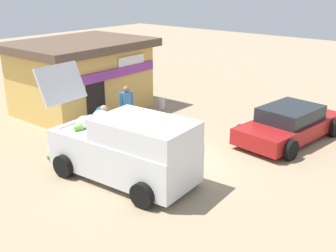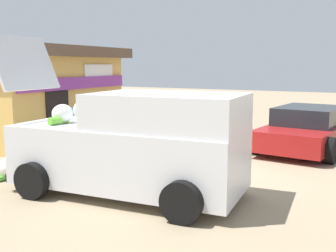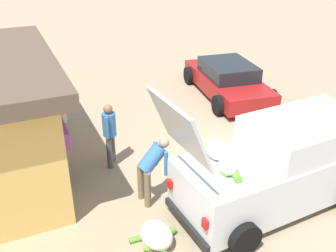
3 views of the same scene
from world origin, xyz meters
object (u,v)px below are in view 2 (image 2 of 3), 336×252
at_px(vendor_standing, 102,116).
at_px(unloaded_banana_pile, 13,167).
at_px(customer_bending, 71,128).
at_px(delivery_van, 135,144).
at_px(parked_sedan, 308,129).
at_px(paint_bucket, 134,127).
at_px(storefront_bar, 33,92).

height_order(vendor_standing, unloaded_banana_pile, vendor_standing).
distance_m(vendor_standing, customer_bending, 1.86).
height_order(delivery_van, unloaded_banana_pile, delivery_van).
xyz_separation_m(delivery_van, parked_sedan, (5.87, -2.19, -0.37)).
bearing_deg(vendor_standing, customer_bending, -166.24).
distance_m(delivery_van, parked_sedan, 6.28).
bearing_deg(delivery_van, paint_bucket, 32.83).
height_order(customer_bending, paint_bucket, customer_bending).
xyz_separation_m(storefront_bar, delivery_van, (-3.47, -6.22, -0.59)).
bearing_deg(unloaded_banana_pile, customer_bending, -17.42).
relative_size(unloaded_banana_pile, paint_bucket, 2.45).
height_order(parked_sedan, customer_bending, customer_bending).
bearing_deg(customer_bending, storefront_bar, 57.53).
relative_size(parked_sedan, paint_bucket, 11.69).
xyz_separation_m(storefront_bar, customer_bending, (-2.33, -3.67, -0.62)).
distance_m(parked_sedan, unloaded_banana_pile, 8.01).
height_order(storefront_bar, customer_bending, storefront_bar).
xyz_separation_m(delivery_van, unloaded_banana_pile, (-0.24, 2.99, -0.73)).
distance_m(customer_bending, paint_bucket, 4.98).
relative_size(storefront_bar, paint_bucket, 14.61).
relative_size(customer_bending, paint_bucket, 3.86).
bearing_deg(unloaded_banana_pile, paint_bucket, 7.61).
distance_m(vendor_standing, unloaded_banana_pile, 3.27).
xyz_separation_m(delivery_van, paint_bucket, (5.90, 3.81, -0.76)).
relative_size(storefront_bar, unloaded_banana_pile, 5.97).
bearing_deg(paint_bucket, vendor_standing, -164.72).
distance_m(storefront_bar, customer_bending, 4.39).
xyz_separation_m(parked_sedan, customer_bending, (-4.74, 4.74, 0.34)).
height_order(unloaded_banana_pile, paint_bucket, unloaded_banana_pile).
relative_size(storefront_bar, parked_sedan, 1.25).
distance_m(vendor_standing, paint_bucket, 3.17).
xyz_separation_m(vendor_standing, paint_bucket, (2.96, 0.81, -0.79)).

